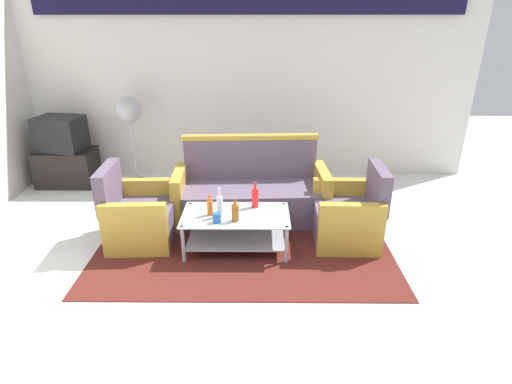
# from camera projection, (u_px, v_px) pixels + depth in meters

# --- Properties ---
(ground_plane) EXTENTS (14.00, 14.00, 0.00)m
(ground_plane) POSITION_uv_depth(u_px,v_px,m) (243.00, 292.00, 3.66)
(ground_plane) COLOR white
(wall_back) EXTENTS (6.52, 0.19, 2.80)m
(wall_back) POSITION_uv_depth(u_px,v_px,m) (249.00, 76.00, 5.88)
(wall_back) COLOR silver
(wall_back) RESTS_ON ground
(rug) EXTENTS (3.10, 2.03, 0.01)m
(rug) POSITION_uv_depth(u_px,v_px,m) (244.00, 242.00, 4.46)
(rug) COLOR #511E19
(rug) RESTS_ON ground
(couch) EXTENTS (1.83, 0.82, 0.96)m
(couch) POSITION_uv_depth(u_px,v_px,m) (251.00, 194.00, 4.91)
(couch) COLOR #5B4C60
(couch) RESTS_ON rug
(armchair_left) EXTENTS (0.73, 0.79, 0.85)m
(armchair_left) POSITION_uv_depth(u_px,v_px,m) (139.00, 217.00, 4.41)
(armchair_left) COLOR #5B4C60
(armchair_left) RESTS_ON rug
(armchair_right) EXTENTS (0.72, 0.78, 0.85)m
(armchair_right) POSITION_uv_depth(u_px,v_px,m) (349.00, 217.00, 4.41)
(armchair_right) COLOR #5B4C60
(armchair_right) RESTS_ON rug
(coffee_table) EXTENTS (1.10, 0.60, 0.40)m
(coffee_table) POSITION_uv_depth(u_px,v_px,m) (236.00, 226.00, 4.24)
(coffee_table) COLOR silver
(coffee_table) RESTS_ON rug
(bottle_red) EXTENTS (0.07, 0.07, 0.29)m
(bottle_red) POSITION_uv_depth(u_px,v_px,m) (255.00, 198.00, 4.30)
(bottle_red) COLOR red
(bottle_red) RESTS_ON coffee_table
(bottle_brown) EXTENTS (0.07, 0.07, 0.24)m
(bottle_brown) POSITION_uv_depth(u_px,v_px,m) (235.00, 212.00, 4.02)
(bottle_brown) COLOR brown
(bottle_brown) RESTS_ON coffee_table
(bottle_orange) EXTENTS (0.06, 0.06, 0.23)m
(bottle_orange) POSITION_uv_depth(u_px,v_px,m) (210.00, 207.00, 4.14)
(bottle_orange) COLOR #D85919
(bottle_orange) RESTS_ON coffee_table
(bottle_clear) EXTENTS (0.06, 0.06, 0.32)m
(bottle_clear) POSITION_uv_depth(u_px,v_px,m) (220.00, 206.00, 4.09)
(bottle_clear) COLOR silver
(bottle_clear) RESTS_ON coffee_table
(cup) EXTENTS (0.08, 0.08, 0.10)m
(cup) POSITION_uv_depth(u_px,v_px,m) (217.00, 218.00, 4.01)
(cup) COLOR #2659A5
(cup) RESTS_ON coffee_table
(tv_stand) EXTENTS (0.80, 0.50, 0.52)m
(tv_stand) POSITION_uv_depth(u_px,v_px,m) (67.00, 167.00, 5.92)
(tv_stand) COLOR black
(tv_stand) RESTS_ON ground
(television) EXTENTS (0.66, 0.53, 0.48)m
(television) POSITION_uv_depth(u_px,v_px,m) (61.00, 134.00, 5.72)
(television) COLOR black
(television) RESTS_ON tv_stand
(pedestal_fan) EXTENTS (0.36, 0.36, 1.27)m
(pedestal_fan) POSITION_uv_depth(u_px,v_px,m) (129.00, 115.00, 5.66)
(pedestal_fan) COLOR #2D2D33
(pedestal_fan) RESTS_ON ground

